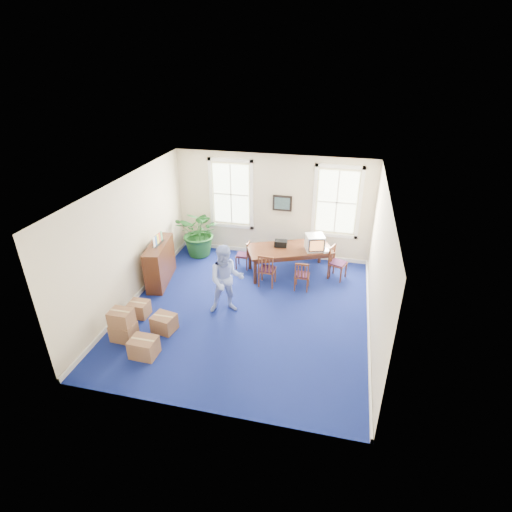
% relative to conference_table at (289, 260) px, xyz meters
% --- Properties ---
extents(floor, '(6.50, 6.50, 0.00)m').
position_rel_conference_table_xyz_m(floor, '(-0.72, -2.15, -0.40)').
color(floor, navy).
rests_on(floor, ground).
extents(ceiling, '(6.50, 6.50, 0.00)m').
position_rel_conference_table_xyz_m(ceiling, '(-0.72, -2.15, 2.80)').
color(ceiling, white).
rests_on(ceiling, ground).
extents(wall_back, '(6.50, 0.00, 6.50)m').
position_rel_conference_table_xyz_m(wall_back, '(-0.72, 1.10, 1.20)').
color(wall_back, beige).
rests_on(wall_back, ground).
extents(wall_front, '(6.50, 0.00, 6.50)m').
position_rel_conference_table_xyz_m(wall_front, '(-0.72, -5.40, 1.20)').
color(wall_front, beige).
rests_on(wall_front, ground).
extents(wall_left, '(0.00, 6.50, 6.50)m').
position_rel_conference_table_xyz_m(wall_left, '(-3.72, -2.15, 1.20)').
color(wall_left, beige).
rests_on(wall_left, ground).
extents(wall_right, '(0.00, 6.50, 6.50)m').
position_rel_conference_table_xyz_m(wall_right, '(2.28, -2.15, 1.20)').
color(wall_right, beige).
rests_on(wall_right, ground).
extents(baseboard_back, '(6.00, 0.04, 0.12)m').
position_rel_conference_table_xyz_m(baseboard_back, '(-0.72, 1.07, -0.34)').
color(baseboard_back, white).
rests_on(baseboard_back, ground).
extents(baseboard_left, '(0.04, 6.50, 0.12)m').
position_rel_conference_table_xyz_m(baseboard_left, '(-3.69, -2.15, -0.34)').
color(baseboard_left, white).
rests_on(baseboard_left, ground).
extents(baseboard_right, '(0.04, 6.50, 0.12)m').
position_rel_conference_table_xyz_m(baseboard_right, '(2.25, -2.15, -0.34)').
color(baseboard_right, white).
rests_on(baseboard_right, ground).
extents(window_left, '(1.40, 0.12, 2.20)m').
position_rel_conference_table_xyz_m(window_left, '(-2.02, 1.08, 1.50)').
color(window_left, white).
rests_on(window_left, ground).
extents(window_right, '(1.40, 0.12, 2.20)m').
position_rel_conference_table_xyz_m(window_right, '(1.18, 1.08, 1.50)').
color(window_right, white).
rests_on(window_right, ground).
extents(wall_picture, '(0.58, 0.06, 0.48)m').
position_rel_conference_table_xyz_m(wall_picture, '(-0.42, 1.05, 1.35)').
color(wall_picture, black).
rests_on(wall_picture, ground).
extents(conference_table, '(2.59, 1.92, 0.80)m').
position_rel_conference_table_xyz_m(conference_table, '(0.00, 0.00, 0.00)').
color(conference_table, '#4B2514').
rests_on(conference_table, ground).
extents(crt_tv, '(0.64, 0.66, 0.44)m').
position_rel_conference_table_xyz_m(crt_tv, '(0.70, 0.05, 0.62)').
color(crt_tv, '#B7B7BC').
rests_on(crt_tv, conference_table).
extents(game_console, '(0.25, 0.28, 0.06)m').
position_rel_conference_table_xyz_m(game_console, '(1.02, 0.00, 0.43)').
color(game_console, white).
rests_on(game_console, conference_table).
extents(equipment_bag, '(0.37, 0.26, 0.18)m').
position_rel_conference_table_xyz_m(equipment_bag, '(-0.27, 0.05, 0.49)').
color(equipment_bag, black).
rests_on(equipment_bag, conference_table).
extents(chair_near_left, '(0.45, 0.45, 0.98)m').
position_rel_conference_table_xyz_m(chair_near_left, '(-0.48, -0.80, 0.09)').
color(chair_near_left, brown).
rests_on(chair_near_left, ground).
extents(chair_near_right, '(0.39, 0.39, 0.87)m').
position_rel_conference_table_xyz_m(chair_near_right, '(0.48, -0.80, 0.03)').
color(chair_near_right, brown).
rests_on(chair_near_right, ground).
extents(chair_end_left, '(0.38, 0.38, 0.84)m').
position_rel_conference_table_xyz_m(chair_end_left, '(-1.39, 0.00, 0.02)').
color(chair_end_left, brown).
rests_on(chair_end_left, ground).
extents(chair_end_right, '(0.56, 0.56, 0.97)m').
position_rel_conference_table_xyz_m(chair_end_right, '(1.39, 0.00, 0.08)').
color(chair_end_right, brown).
rests_on(chair_end_right, ground).
extents(man, '(1.05, 0.92, 1.79)m').
position_rel_conference_table_xyz_m(man, '(-1.19, -2.27, 0.49)').
color(man, '#91A7F0').
rests_on(man, ground).
extents(credenza, '(0.70, 1.61, 1.23)m').
position_rel_conference_table_xyz_m(credenza, '(-3.42, -1.30, 0.21)').
color(credenza, '#4B2514').
rests_on(credenza, ground).
extents(brochure_rack, '(0.19, 0.69, 0.30)m').
position_rel_conference_table_xyz_m(brochure_rack, '(-3.40, -1.30, 0.97)').
color(brochure_rack, '#99999E').
rests_on(brochure_rack, credenza).
extents(potted_plant, '(1.54, 1.38, 1.57)m').
position_rel_conference_table_xyz_m(potted_plant, '(-2.88, 0.51, 0.38)').
color(potted_plant, '#194E1C').
rests_on(potted_plant, ground).
extents(cardboard_boxes, '(1.51, 1.51, 0.80)m').
position_rel_conference_table_xyz_m(cardboard_boxes, '(-2.94, -3.76, -0.00)').
color(cardboard_boxes, brown).
rests_on(cardboard_boxes, ground).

